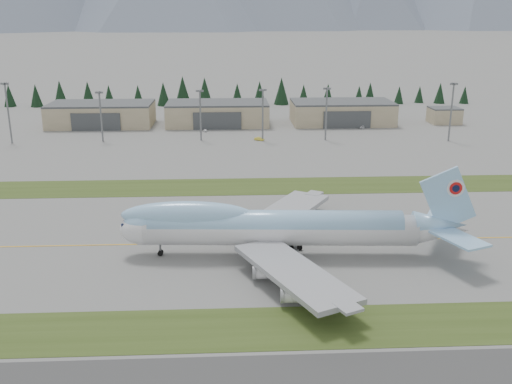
{
  "coord_description": "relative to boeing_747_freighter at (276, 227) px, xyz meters",
  "views": [
    {
      "loc": [
        -9.99,
        -122.4,
        50.26
      ],
      "look_at": [
        -3.31,
        13.46,
        8.0
      ],
      "focal_mm": 40.0,
      "sensor_mm": 36.0,
      "label": 1
    }
  ],
  "objects": [
    {
      "name": "conifer_belt",
      "position": [
        -16.86,
        219.88,
        0.16
      ],
      "size": [
        272.27,
        15.86,
        16.51
      ],
      "color": "black",
      "rests_on": "ground"
    },
    {
      "name": "hangar_left",
      "position": [
        -70.03,
        157.83,
        -1.32
      ],
      "size": [
        48.0,
        26.6,
        10.8
      ],
      "color": "gray",
      "rests_on": "ground"
    },
    {
      "name": "grass_strip_far",
      "position": [
        -0.03,
        52.93,
        -6.71
      ],
      "size": [
        400.0,
        18.0,
        0.08
      ],
      "primitive_type": "cube",
      "color": "#354719",
      "rests_on": "ground"
    },
    {
      "name": "control_shed",
      "position": [
        94.97,
        155.93,
        -2.91
      ],
      "size": [
        14.0,
        12.0,
        7.6
      ],
      "color": "gray",
      "rests_on": "ground"
    },
    {
      "name": "hangar_center",
      "position": [
        -15.03,
        157.83,
        -1.32
      ],
      "size": [
        48.0,
        26.6,
        10.8
      ],
      "color": "gray",
      "rests_on": "ground"
    },
    {
      "name": "service_vehicle_c",
      "position": [
        52.4,
        144.55,
        -6.71
      ],
      "size": [
        3.69,
        4.65,
        1.26
      ],
      "primitive_type": "imported",
      "rotation": [
        0.0,
        0.0,
        -0.52
      ],
      "color": "silver",
      "rests_on": "ground"
    },
    {
      "name": "service_vehicle_b",
      "position": [
        2.84,
        119.98,
        -6.71
      ],
      "size": [
        4.38,
        3.31,
        1.38
      ],
      "primitive_type": "imported",
      "rotation": [
        0.0,
        0.0,
        1.07
      ],
      "color": "gold",
      "rests_on": "ground"
    },
    {
      "name": "grass_strip_near",
      "position": [
        -0.03,
        -30.07,
        -6.71
      ],
      "size": [
        400.0,
        14.0,
        0.08
      ],
      "primitive_type": "cube",
      "color": "#354719",
      "rests_on": "ground"
    },
    {
      "name": "taxiway_line_main",
      "position": [
        -0.03,
        7.93,
        -6.71
      ],
      "size": [
        400.0,
        0.4,
        0.02
      ],
      "primitive_type": "cube",
      "color": "gold",
      "rests_on": "ground"
    },
    {
      "name": "floodlight_masts",
      "position": [
        -10.88,
        119.49,
        8.94
      ],
      "size": [
        184.04,
        10.14,
        24.58
      ],
      "color": "slate",
      "rests_on": "ground"
    },
    {
      "name": "boeing_747_freighter",
      "position": [
        0.0,
        0.0,
        0.0
      ],
      "size": [
        77.04,
        66.57,
        20.34
      ],
      "rotation": [
        0.0,
        0.0,
        -0.06
      ],
      "color": "silver",
      "rests_on": "ground"
    },
    {
      "name": "service_vehicle_a",
      "position": [
        -20.41,
        140.07,
        -6.71
      ],
      "size": [
        2.15,
        3.44,
        1.09
      ],
      "primitive_type": "imported",
      "rotation": [
        0.0,
        0.0,
        0.29
      ],
      "color": "white",
      "rests_on": "ground"
    },
    {
      "name": "ground",
      "position": [
        -0.03,
        7.93,
        -6.71
      ],
      "size": [
        7000.0,
        7000.0,
        0.0
      ],
      "primitive_type": "plane",
      "color": "slate",
      "rests_on": "ground"
    },
    {
      "name": "hangar_right",
      "position": [
        44.97,
        157.83,
        -1.32
      ],
      "size": [
        48.0,
        26.6,
        10.8
      ],
      "color": "gray",
      "rests_on": "ground"
    }
  ]
}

